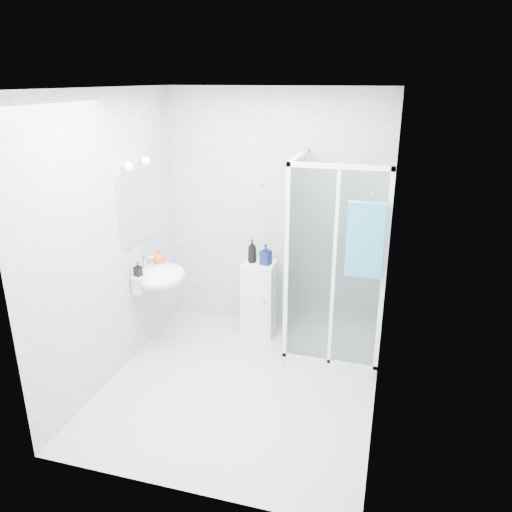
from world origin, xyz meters
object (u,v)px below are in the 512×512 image
(shower_enclosure, at_px, (327,315))
(shampoo_bottle_b, at_px, (266,254))
(soap_dispenser_orange, at_px, (159,257))
(hand_towel, at_px, (365,238))
(shampoo_bottle_a, at_px, (252,251))
(storage_cabinet, at_px, (259,298))
(soap_dispenser_black, at_px, (138,269))
(wall_basin, at_px, (159,276))

(shower_enclosure, xyz_separation_m, shampoo_bottle_b, (-0.70, 0.26, 0.48))
(shampoo_bottle_b, xyz_separation_m, soap_dispenser_orange, (-1.02, -0.42, 0.02))
(hand_towel, bearing_deg, shampoo_bottle_a, 150.26)
(storage_cabinet, height_order, hand_towel, hand_towel)
(hand_towel, height_order, shampoo_bottle_b, hand_towel)
(soap_dispenser_orange, distance_m, soap_dispenser_black, 0.35)
(wall_basin, distance_m, hand_towel, 2.08)
(hand_towel, height_order, shampoo_bottle_a, hand_towel)
(storage_cabinet, xyz_separation_m, soap_dispenser_black, (-1.00, -0.78, 0.53))
(storage_cabinet, xyz_separation_m, shampoo_bottle_a, (-0.08, 0.01, 0.53))
(hand_towel, bearing_deg, wall_basin, 177.55)
(soap_dispenser_black, bearing_deg, hand_towel, 2.84)
(shampoo_bottle_b, bearing_deg, wall_basin, -148.83)
(storage_cabinet, relative_size, soap_dispenser_black, 5.72)
(wall_basin, relative_size, soap_dispenser_orange, 3.36)
(wall_basin, relative_size, shampoo_bottle_a, 2.21)
(storage_cabinet, bearing_deg, hand_towel, -33.16)
(storage_cabinet, bearing_deg, soap_dispenser_black, -144.00)
(hand_towel, relative_size, shampoo_bottle_a, 2.63)
(shower_enclosure, xyz_separation_m, soap_dispenser_black, (-1.78, -0.51, 0.49))
(storage_cabinet, bearing_deg, shower_enclosure, -21.28)
(soap_dispenser_black, bearing_deg, shower_enclosure, 15.88)
(storage_cabinet, relative_size, shampoo_bottle_b, 3.66)
(shampoo_bottle_b, bearing_deg, soap_dispenser_black, -144.55)
(storage_cabinet, distance_m, shampoo_bottle_a, 0.54)
(soap_dispenser_orange, relative_size, soap_dispenser_black, 1.17)
(wall_basin, relative_size, soap_dispenser_black, 3.93)
(hand_towel, relative_size, shampoo_bottle_b, 3.00)
(shower_enclosure, height_order, soap_dispenser_black, shower_enclosure)
(shower_enclosure, height_order, storage_cabinet, shower_enclosure)
(shampoo_bottle_a, height_order, soap_dispenser_black, shampoo_bottle_a)
(soap_dispenser_black, bearing_deg, soap_dispenser_orange, 81.77)
(wall_basin, distance_m, shampoo_bottle_a, 1.01)
(storage_cabinet, height_order, soap_dispenser_orange, soap_dispenser_orange)
(shower_enclosure, bearing_deg, soap_dispenser_orange, -174.75)
(shampoo_bottle_b, height_order, soap_dispenser_black, shampoo_bottle_b)
(soap_dispenser_orange, bearing_deg, shampoo_bottle_a, 26.84)
(wall_basin, bearing_deg, soap_dispenser_black, -123.14)
(shampoo_bottle_b, bearing_deg, storage_cabinet, 169.54)
(wall_basin, distance_m, shampoo_bottle_b, 1.12)
(hand_towel, bearing_deg, storage_cabinet, 148.85)
(soap_dispenser_orange, bearing_deg, shower_enclosure, 5.25)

